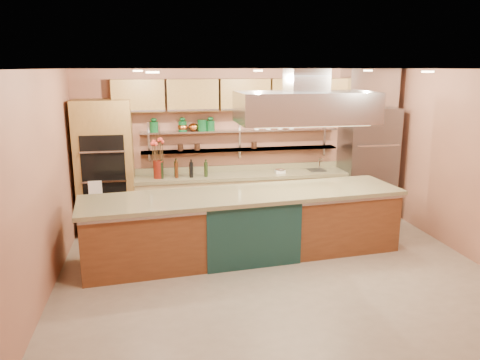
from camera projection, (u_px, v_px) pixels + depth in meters
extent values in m
cube|color=gray|center=(275.00, 272.00, 6.64)|extent=(6.00, 5.00, 0.02)
cube|color=black|center=(279.00, 69.00, 5.98)|extent=(6.00, 5.00, 0.02)
cube|color=#A4684D|center=(242.00, 146.00, 8.70)|extent=(6.00, 0.04, 2.80)
cube|color=#A4684D|center=(354.00, 241.00, 3.92)|extent=(6.00, 0.04, 2.80)
cube|color=#A4684D|center=(42.00, 185.00, 5.77)|extent=(0.04, 5.00, 2.80)
cube|color=#A4684D|center=(475.00, 167.00, 6.85)|extent=(0.04, 5.00, 2.80)
cube|color=olive|center=(105.00, 167.00, 8.01)|extent=(0.95, 0.64, 2.30)
cube|color=slate|center=(367.00, 163.00, 8.86)|extent=(0.95, 0.72, 2.10)
cube|color=tan|center=(242.00, 198.00, 8.62)|extent=(3.84, 0.64, 0.93)
cube|color=#AFB3B6|center=(241.00, 150.00, 8.58)|extent=(3.60, 0.26, 0.03)
cube|color=#AFB3B6|center=(241.00, 131.00, 8.50)|extent=(3.60, 0.26, 0.03)
cube|color=olive|center=(244.00, 94.00, 8.31)|extent=(4.60, 0.36, 0.55)
cube|color=#AFB3B6|center=(305.00, 107.00, 6.86)|extent=(2.00, 1.00, 0.45)
cube|color=#FFE5A5|center=(275.00, 71.00, 6.18)|extent=(4.00, 2.80, 0.02)
cube|color=brown|center=(245.00, 224.00, 7.11)|extent=(4.81, 1.45, 0.99)
cylinder|color=maroon|center=(158.00, 169.00, 8.16)|extent=(0.21, 0.21, 0.31)
cube|color=black|center=(184.00, 169.00, 8.24)|extent=(0.93, 0.52, 0.29)
cube|color=white|center=(280.00, 170.00, 8.58)|extent=(0.19, 0.15, 0.10)
cylinder|color=silver|center=(319.00, 164.00, 8.80)|extent=(0.03, 0.03, 0.24)
ellipsoid|color=orange|center=(193.00, 127.00, 8.32)|extent=(0.23, 0.23, 0.14)
cylinder|color=#0F461F|center=(202.00, 125.00, 8.34)|extent=(0.18, 0.18, 0.20)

